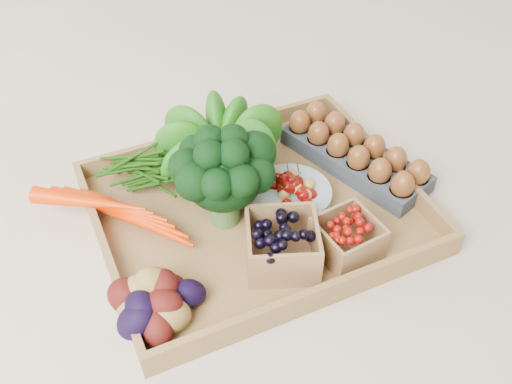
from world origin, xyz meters
name	(u,v)px	position (x,y,z in m)	size (l,w,h in m)	color
ground	(256,216)	(0.00, 0.00, 0.00)	(4.00, 4.00, 0.00)	beige
tray	(256,213)	(0.00, 0.00, 0.01)	(0.55, 0.45, 0.01)	olive
carrots	(127,214)	(-0.22, 0.06, 0.04)	(0.21, 0.15, 0.05)	#F22F00
lettuce	(219,140)	(-0.02, 0.12, 0.09)	(0.15, 0.15, 0.15)	#1B490B
broccoli	(224,191)	(-0.06, 0.00, 0.08)	(0.17, 0.17, 0.14)	black
cherry_bowl	(291,198)	(0.06, -0.02, 0.03)	(0.14, 0.14, 0.04)	#8C9EA5
egg_carton	(354,159)	(0.22, 0.03, 0.03)	(0.10, 0.30, 0.03)	#373D46
potatoes	(152,296)	(-0.23, -0.13, 0.06)	(0.15, 0.15, 0.09)	#3C0C09
punnet_blackberry	(282,245)	(-0.01, -0.12, 0.05)	(0.11, 0.11, 0.08)	black
punnet_raspberry	(347,238)	(0.10, -0.15, 0.05)	(0.09, 0.09, 0.06)	#7C0A05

